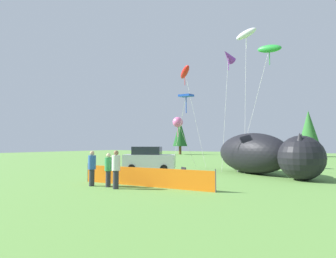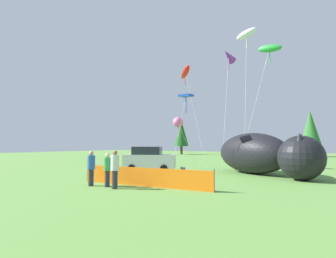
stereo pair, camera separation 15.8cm
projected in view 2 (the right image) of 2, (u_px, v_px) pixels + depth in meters
The scene contains 16 objects.
ground_plane at pixel (155, 178), 17.03m from camera, with size 120.00×120.00×0.00m, color #609342.
parked_car at pixel (149, 159), 21.74m from camera, with size 4.52×3.23×1.99m.
folding_chair at pixel (185, 174), 14.71m from camera, with size 0.70×0.70×0.91m.
inflatable_cat at pixel (261, 155), 18.83m from camera, with size 8.45×6.77×3.04m.
safety_fence at pixel (143, 177), 13.68m from camera, with size 7.77×0.59×1.06m.
spectator_in_white_shirt at pixel (115, 168), 12.96m from camera, with size 0.41×0.41×1.89m.
spectator_in_black_shirt at pixel (91, 167), 13.83m from camera, with size 0.40×0.40×1.84m.
spectator_in_green_shirt at pixel (107, 168), 13.52m from camera, with size 0.38×0.38×1.73m.
kite_green_fish at pixel (269, 49), 20.63m from camera, with size 3.24×2.17×10.22m.
kite_purple_delta at pixel (229, 56), 23.38m from camera, with size 1.11×3.00×10.74m.
kite_blue_box at pixel (186, 97), 19.40m from camera, with size 2.41×1.63×5.92m.
kite_red_lizard at pixel (185, 72), 25.51m from camera, with size 3.44×2.33×9.82m.
kite_white_ghost at pixel (246, 34), 22.81m from camera, with size 2.00×3.27×12.41m.
kite_pink_octopus at pixel (178, 122), 23.02m from camera, with size 1.28×2.59×4.60m.
horizon_tree_east at pixel (310, 128), 46.27m from camera, with size 3.43×3.43×8.19m.
horizon_tree_mid at pixel (181, 133), 56.50m from camera, with size 3.14×3.14×7.49m.
Camera 2 is at (9.69, -14.23, 2.19)m, focal length 28.00 mm.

